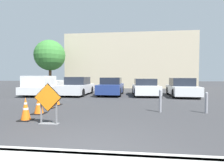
{
  "coord_description": "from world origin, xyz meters",
  "views": [
    {
      "loc": [
        0.92,
        -3.08,
        1.53
      ],
      "look_at": [
        -0.81,
        12.29,
        0.88
      ],
      "focal_mm": 28.0,
      "sensor_mm": 36.0,
      "label": 1
    }
  ],
  "objects_px": {
    "traffic_cone_third": "(50,101)",
    "pickup_truck": "(45,86)",
    "traffic_cone_nearest": "(26,109)",
    "parked_car_fourth": "(182,88)",
    "parked_car_third": "(145,88)",
    "bollard_second": "(206,102)",
    "traffic_cone_fourth": "(56,99)",
    "parked_car_nearest": "(78,87)",
    "road_closed_sign": "(48,102)",
    "parked_car_second": "(111,87)",
    "bollard_nearest": "(160,100)",
    "traffic_cone_second": "(39,104)"
  },
  "relations": [
    {
      "from": "traffic_cone_third",
      "to": "pickup_truck",
      "type": "bearing_deg",
      "value": 119.56
    },
    {
      "from": "traffic_cone_nearest",
      "to": "parked_car_fourth",
      "type": "xyz_separation_m",
      "value": [
        7.58,
        8.47,
        0.26
      ]
    },
    {
      "from": "parked_car_third",
      "to": "bollard_second",
      "type": "xyz_separation_m",
      "value": [
        2.01,
        -6.83,
        -0.17
      ]
    },
    {
      "from": "traffic_cone_nearest",
      "to": "bollard_second",
      "type": "distance_m",
      "value": 7.06
    },
    {
      "from": "traffic_cone_third",
      "to": "parked_car_fourth",
      "type": "distance_m",
      "value": 9.94
    },
    {
      "from": "traffic_cone_third",
      "to": "parked_car_third",
      "type": "height_order",
      "value": "parked_car_third"
    },
    {
      "from": "pickup_truck",
      "to": "parked_car_third",
      "type": "bearing_deg",
      "value": -177.49
    },
    {
      "from": "traffic_cone_nearest",
      "to": "traffic_cone_third",
      "type": "height_order",
      "value": "traffic_cone_nearest"
    },
    {
      "from": "traffic_cone_fourth",
      "to": "parked_car_nearest",
      "type": "bearing_deg",
      "value": 95.0
    },
    {
      "from": "road_closed_sign",
      "to": "traffic_cone_nearest",
      "type": "height_order",
      "value": "road_closed_sign"
    },
    {
      "from": "traffic_cone_fourth",
      "to": "parked_car_second",
      "type": "bearing_deg",
      "value": 66.78
    },
    {
      "from": "bollard_nearest",
      "to": "traffic_cone_fourth",
      "type": "bearing_deg",
      "value": 165.45
    },
    {
      "from": "parked_car_third",
      "to": "parked_car_fourth",
      "type": "height_order",
      "value": "parked_car_fourth"
    },
    {
      "from": "traffic_cone_fourth",
      "to": "parked_car_third",
      "type": "xyz_separation_m",
      "value": [
        5.15,
        5.46,
        0.33
      ]
    },
    {
      "from": "traffic_cone_second",
      "to": "traffic_cone_fourth",
      "type": "relative_size",
      "value": 1.27
    },
    {
      "from": "bollard_second",
      "to": "parked_car_fourth",
      "type": "bearing_deg",
      "value": 83.02
    },
    {
      "from": "traffic_cone_fourth",
      "to": "bollard_nearest",
      "type": "distance_m",
      "value": 5.46
    },
    {
      "from": "pickup_truck",
      "to": "road_closed_sign",
      "type": "bearing_deg",
      "value": 117.31
    },
    {
      "from": "traffic_cone_second",
      "to": "parked_car_second",
      "type": "xyz_separation_m",
      "value": [
        2.09,
        7.73,
        0.29
      ]
    },
    {
      "from": "traffic_cone_nearest",
      "to": "traffic_cone_fourth",
      "type": "bearing_deg",
      "value": 96.36
    },
    {
      "from": "road_closed_sign",
      "to": "parked_car_second",
      "type": "distance_m",
      "value": 9.25
    },
    {
      "from": "traffic_cone_nearest",
      "to": "traffic_cone_second",
      "type": "relative_size",
      "value": 1.02
    },
    {
      "from": "parked_car_second",
      "to": "road_closed_sign",
      "type": "bearing_deg",
      "value": 85.42
    },
    {
      "from": "road_closed_sign",
      "to": "parked_car_second",
      "type": "bearing_deg",
      "value": 84.11
    },
    {
      "from": "pickup_truck",
      "to": "parked_car_second",
      "type": "bearing_deg",
      "value": -175.74
    },
    {
      "from": "traffic_cone_nearest",
      "to": "parked_car_second",
      "type": "bearing_deg",
      "value": 77.35
    },
    {
      "from": "traffic_cone_nearest",
      "to": "traffic_cone_second",
      "type": "height_order",
      "value": "traffic_cone_nearest"
    },
    {
      "from": "road_closed_sign",
      "to": "traffic_cone_fourth",
      "type": "xyz_separation_m",
      "value": [
        -1.4,
        3.73,
        -0.42
      ]
    },
    {
      "from": "parked_car_fourth",
      "to": "parked_car_third",
      "type": "bearing_deg",
      "value": -3.98
    },
    {
      "from": "traffic_cone_fourth",
      "to": "pickup_truck",
      "type": "height_order",
      "value": "pickup_truck"
    },
    {
      "from": "pickup_truck",
      "to": "parked_car_nearest",
      "type": "relative_size",
      "value": 1.2
    },
    {
      "from": "traffic_cone_third",
      "to": "bollard_nearest",
      "type": "xyz_separation_m",
      "value": [
        5.15,
        -0.38,
        0.15
      ]
    },
    {
      "from": "traffic_cone_third",
      "to": "pickup_truck",
      "type": "distance_m",
      "value": 6.86
    },
    {
      "from": "parked_car_nearest",
      "to": "parked_car_second",
      "type": "distance_m",
      "value": 2.82
    },
    {
      "from": "bollard_second",
      "to": "road_closed_sign",
      "type": "bearing_deg",
      "value": -157.71
    },
    {
      "from": "parked_car_second",
      "to": "traffic_cone_second",
      "type": "bearing_deg",
      "value": 76.18
    },
    {
      "from": "parked_car_fourth",
      "to": "parked_car_second",
      "type": "bearing_deg",
      "value": -0.82
    },
    {
      "from": "traffic_cone_second",
      "to": "parked_car_third",
      "type": "bearing_deg",
      "value": 57.64
    },
    {
      "from": "traffic_cone_third",
      "to": "parked_car_second",
      "type": "height_order",
      "value": "parked_car_second"
    },
    {
      "from": "traffic_cone_second",
      "to": "traffic_cone_third",
      "type": "bearing_deg",
      "value": 95.78
    },
    {
      "from": "pickup_truck",
      "to": "bollard_nearest",
      "type": "xyz_separation_m",
      "value": [
        8.53,
        -6.35,
        -0.2
      ]
    },
    {
      "from": "parked_car_nearest",
      "to": "bollard_second",
      "type": "relative_size",
      "value": 5.02
    },
    {
      "from": "traffic_cone_third",
      "to": "pickup_truck",
      "type": "height_order",
      "value": "pickup_truck"
    },
    {
      "from": "traffic_cone_second",
      "to": "parked_car_nearest",
      "type": "distance_m",
      "value": 7.5
    },
    {
      "from": "road_closed_sign",
      "to": "traffic_cone_nearest",
      "type": "xyz_separation_m",
      "value": [
        -1.03,
        0.4,
        -0.33
      ]
    },
    {
      "from": "traffic_cone_second",
      "to": "traffic_cone_nearest",
      "type": "bearing_deg",
      "value": -83.94
    },
    {
      "from": "pickup_truck",
      "to": "bollard_second",
      "type": "bearing_deg",
      "value": 147.83
    },
    {
      "from": "road_closed_sign",
      "to": "pickup_truck",
      "type": "xyz_separation_m",
      "value": [
        -4.65,
        8.71,
        -0.01
      ]
    },
    {
      "from": "traffic_cone_nearest",
      "to": "parked_car_nearest",
      "type": "distance_m",
      "value": 8.58
    },
    {
      "from": "parked_car_fourth",
      "to": "bollard_nearest",
      "type": "xyz_separation_m",
      "value": [
        -2.68,
        -6.51,
        -0.14
      ]
    }
  ]
}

